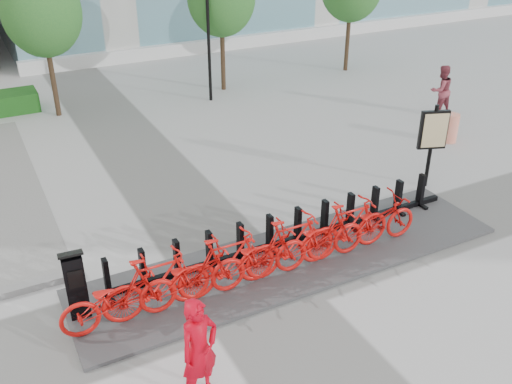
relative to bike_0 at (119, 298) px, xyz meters
name	(u,v)px	position (x,y,z in m)	size (l,w,h in m)	color
ground	(247,285)	(2.60, 0.05, -0.65)	(120.00, 120.00, 0.00)	#A1A1A1
tree_1	(42,12)	(1.10, 12.05, 2.94)	(2.60, 2.60, 5.10)	#3B2B18
streetlamp	(208,16)	(6.60, 11.05, 2.48)	(2.00, 0.20, 5.00)	black
dock_pad	(294,259)	(3.90, 0.35, -0.61)	(9.60, 2.40, 0.08)	#3F4042
dock_rail_posts	(286,230)	(3.96, 0.82, -0.14)	(8.02, 0.50, 0.85)	black
bike_0	(119,298)	(0.00, 0.00, 0.00)	(0.76, 2.17, 1.14)	red
bike_1	(157,284)	(0.72, 0.00, 0.06)	(0.59, 2.10, 1.26)	red
bike_2	(193,276)	(1.44, 0.00, 0.00)	(0.76, 2.17, 1.14)	red
bike_3	(227,263)	(2.16, 0.00, 0.06)	(0.59, 2.10, 1.26)	red
bike_4	(260,256)	(2.88, 0.00, 0.00)	(0.76, 2.17, 1.14)	red
bike_5	(291,244)	(3.60, 0.00, 0.06)	(0.59, 2.10, 1.26)	red
bike_6	(320,238)	(4.32, 0.00, 0.00)	(0.76, 2.17, 1.14)	red
bike_7	(348,227)	(5.04, 0.00, 0.06)	(0.59, 2.10, 1.26)	red
bike_8	(375,222)	(5.76, 0.00, 0.00)	(0.76, 2.17, 1.14)	red
kiosk	(76,284)	(-0.62, 0.61, 0.12)	(0.47, 0.40, 1.43)	black
worker_red	(199,350)	(0.68, -2.16, 0.27)	(0.67, 0.44, 1.85)	#C40012
pedestrian	(441,90)	(13.22, 5.84, 0.24)	(0.87, 0.67, 1.78)	#8D3844
construction_barrel	(450,128)	(11.74, 3.78, -0.19)	(0.48, 0.48, 0.92)	#FF4C17
map_sign	(433,133)	(8.92, 1.75, 0.88)	(0.75, 0.37, 2.31)	black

